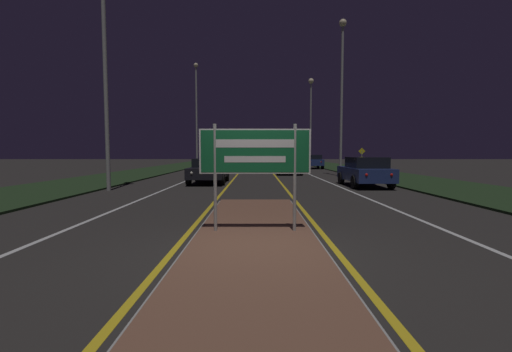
{
  "coord_description": "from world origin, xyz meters",
  "views": [
    {
      "loc": [
        0.02,
        -6.0,
        1.72
      ],
      "look_at": [
        0.0,
        2.5,
        1.13
      ],
      "focal_mm": 24.0,
      "sensor_mm": 36.0,
      "label": 1
    }
  ],
  "objects": [
    {
      "name": "ground_plane",
      "position": [
        0.0,
        0.0,
        0.0
      ],
      "size": [
        160.0,
        160.0,
        0.0
      ],
      "primitive_type": "plane",
      "color": "#282623"
    },
    {
      "name": "verge_left",
      "position": [
        -9.5,
        20.0,
        0.04
      ],
      "size": [
        5.0,
        100.0,
        0.08
      ],
      "color": "#1E3319",
      "rests_on": "ground_plane"
    },
    {
      "name": "lane_line_white_left",
      "position": [
        -4.2,
        25.0,
        0.0
      ],
      "size": [
        0.12,
        70.0,
        0.01
      ],
      "color": "silver",
      "rests_on": "ground_plane"
    },
    {
      "name": "lane_line_white_right",
      "position": [
        4.2,
        25.0,
        0.0
      ],
      "size": [
        0.12,
        70.0,
        0.01
      ],
      "color": "silver",
      "rests_on": "ground_plane"
    },
    {
      "name": "car_receding_0",
      "position": [
        5.51,
        11.17,
        0.77
      ],
      "size": [
        1.95,
        4.13,
        1.49
      ],
      "color": "navy",
      "rests_on": "ground_plane"
    },
    {
      "name": "car_receding_1",
      "position": [
        2.55,
        20.82,
        0.76
      ],
      "size": [
        1.99,
        4.24,
        1.43
      ],
      "color": "navy",
      "rests_on": "ground_plane"
    },
    {
      "name": "median_island",
      "position": [
        0.0,
        1.0,
        0.04
      ],
      "size": [
        2.47,
        9.49,
        0.1
      ],
      "color": "#999993",
      "rests_on": "ground_plane"
    },
    {
      "name": "car_receding_2",
      "position": [
        6.04,
        30.39,
        0.78
      ],
      "size": [
        1.9,
        4.18,
        1.46
      ],
      "color": "navy",
      "rests_on": "ground_plane"
    },
    {
      "name": "centre_line_yellow_right",
      "position": [
        1.42,
        25.0,
        0.0
      ],
      "size": [
        0.12,
        70.0,
        0.01
      ],
      "color": "gold",
      "rests_on": "ground_plane"
    },
    {
      "name": "streetlight_left_near",
      "position": [
        -6.62,
        9.33,
        6.72
      ],
      "size": [
        0.52,
        0.52,
        10.72
      ],
      "color": "#9E9E99",
      "rests_on": "ground_plane"
    },
    {
      "name": "verge_right",
      "position": [
        9.5,
        20.0,
        0.04
      ],
      "size": [
        5.0,
        100.0,
        0.08
      ],
      "color": "#1E3319",
      "rests_on": "ground_plane"
    },
    {
      "name": "centre_line_yellow_left",
      "position": [
        -1.42,
        25.0,
        0.0
      ],
      "size": [
        0.12,
        70.0,
        0.01
      ],
      "color": "gold",
      "rests_on": "ground_plane"
    },
    {
      "name": "streetlight_left_far",
      "position": [
        -6.31,
        30.72,
        6.6
      ],
      "size": [
        0.46,
        0.46,
        11.12
      ],
      "color": "#9E9E99",
      "rests_on": "ground_plane"
    },
    {
      "name": "highway_sign",
      "position": [
        0.0,
        1.0,
        1.65
      ],
      "size": [
        2.28,
        0.07,
        2.2
      ],
      "color": "#9E9E99",
      "rests_on": "median_island"
    },
    {
      "name": "edge_line_white_right",
      "position": [
        7.2,
        25.0,
        0.0
      ],
      "size": [
        0.1,
        70.0,
        0.01
      ],
      "color": "silver",
      "rests_on": "ground_plane"
    },
    {
      "name": "streetlight_right_near",
      "position": [
        6.13,
        18.7,
        6.97
      ],
      "size": [
        0.53,
        0.53,
        11.07
      ],
      "color": "#9E9E99",
      "rests_on": "ground_plane"
    },
    {
      "name": "warning_sign",
      "position": [
        9.24,
        23.8,
        1.32
      ],
      "size": [
        0.6,
        0.06,
        2.04
      ],
      "color": "#9E9E99",
      "rests_on": "verge_right"
    },
    {
      "name": "streetlight_right_far",
      "position": [
        6.39,
        34.09,
        7.07
      ],
      "size": [
        0.62,
        0.62,
        10.24
      ],
      "color": "#9E9E99",
      "rests_on": "ground_plane"
    },
    {
      "name": "car_approaching_0",
      "position": [
        -2.61,
        13.15,
        0.74
      ],
      "size": [
        2.0,
        4.35,
        1.38
      ],
      "color": "black",
      "rests_on": "ground_plane"
    },
    {
      "name": "edge_line_white_left",
      "position": [
        -7.2,
        25.0,
        0.0
      ],
      "size": [
        0.1,
        70.0,
        0.01
      ],
      "color": "silver",
      "rests_on": "ground_plane"
    }
  ]
}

